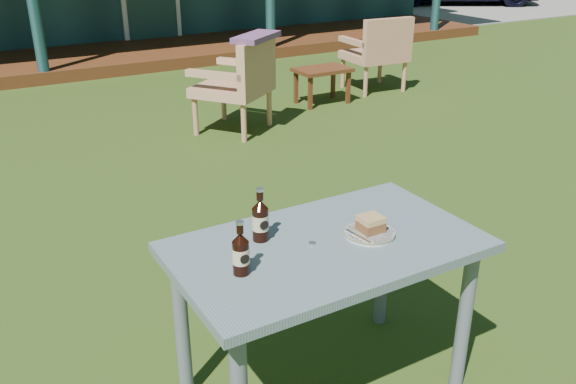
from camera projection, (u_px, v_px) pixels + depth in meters
ground at (186, 238)px, 3.92m from camera, size 80.00×80.00×0.00m
gravel_strip at (451, 3)px, 15.47m from camera, size 9.00×6.00×0.02m
cafe_table at (326, 265)px, 2.40m from camera, size 1.20×0.70×0.72m
plate at (370, 233)px, 2.41m from camera, size 0.20×0.20×0.01m
cake_slice at (371, 224)px, 2.41m from camera, size 0.09×0.09×0.06m
fork at (358, 236)px, 2.37m from camera, size 0.03×0.14×0.00m
cola_bottle_near at (260, 220)px, 2.35m from camera, size 0.06×0.07×0.22m
cola_bottle_far at (241, 253)px, 2.12m from camera, size 0.06×0.06×0.20m
bottle_cap at (312, 243)px, 2.34m from camera, size 0.03×0.03×0.01m
armchair_left at (240, 80)px, 5.75m from camera, size 0.90×0.89×0.89m
armchair_right at (379, 50)px, 7.18m from camera, size 0.68×0.65×0.88m
floral_throw at (256, 37)px, 5.52m from camera, size 0.60×0.53×0.05m
side_table at (322, 73)px, 6.73m from camera, size 0.60×0.40×0.40m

